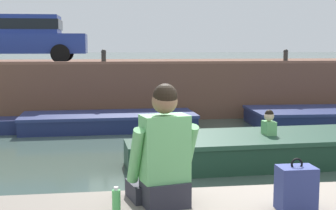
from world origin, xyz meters
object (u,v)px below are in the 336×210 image
(motorboat_passing, at_px, (293,147))
(bottle_drink, at_px, (116,201))
(car_left_inner_blue, at_px, (24,37))
(mooring_bollard_mid, at_px, (104,56))
(person_seated_left, at_px, (163,158))
(boat_moored_central_navy, at_px, (101,122))
(backpack_on_ledge, at_px, (295,188))
(mooring_bollard_east, at_px, (286,56))

(motorboat_passing, relative_size, bottle_drink, 30.61)
(car_left_inner_blue, bearing_deg, motorboat_passing, -50.35)
(mooring_bollard_mid, xyz_separation_m, person_seated_left, (0.42, -10.78, -0.60))
(motorboat_passing, relative_size, car_left_inner_blue, 1.49)
(boat_moored_central_navy, relative_size, car_left_inner_blue, 1.33)
(person_seated_left, bearing_deg, backpack_on_ledge, -15.36)
(boat_moored_central_navy, height_order, bottle_drink, bottle_drink)
(bottle_drink, relative_size, backpack_on_ledge, 0.50)
(car_left_inner_blue, relative_size, mooring_bollard_east, 9.44)
(motorboat_passing, height_order, mooring_bollard_east, mooring_bollard_east)
(mooring_bollard_east, xyz_separation_m, person_seated_left, (-5.35, -10.78, -0.60))
(motorboat_passing, distance_m, car_left_inner_blue, 10.01)
(motorboat_passing, xyz_separation_m, backpack_on_ledge, (-2.22, -5.27, 0.88))
(motorboat_passing, relative_size, mooring_bollard_mid, 14.03)
(motorboat_passing, xyz_separation_m, bottle_drink, (-3.58, -5.17, 0.81))
(boat_moored_central_navy, relative_size, bottle_drink, 27.45)
(mooring_bollard_east, bearing_deg, person_seated_left, -116.39)
(boat_moored_central_navy, distance_m, mooring_bollard_east, 6.36)
(boat_moored_central_navy, xyz_separation_m, backpack_on_ledge, (1.52, -9.37, 0.94))
(boat_moored_central_navy, relative_size, mooring_bollard_mid, 12.58)
(motorboat_passing, bearing_deg, mooring_bollard_mid, 122.17)
(mooring_bollard_mid, distance_m, mooring_bollard_east, 5.77)
(car_left_inner_blue, height_order, mooring_bollard_mid, car_left_inner_blue)
(backpack_on_ledge, bearing_deg, mooring_bollard_mid, 97.27)
(boat_moored_central_navy, bearing_deg, motorboat_passing, -47.55)
(person_seated_left, relative_size, backpack_on_ledge, 2.37)
(boat_moored_central_navy, xyz_separation_m, mooring_bollard_mid, (0.11, 1.68, 1.74))
(motorboat_passing, relative_size, backpack_on_ledge, 15.30)
(bottle_drink, bearing_deg, car_left_inner_blue, 101.74)
(boat_moored_central_navy, relative_size, mooring_bollard_east, 12.58)
(motorboat_passing, xyz_separation_m, car_left_inner_blue, (-6.22, 7.51, 2.29))
(car_left_inner_blue, bearing_deg, mooring_bollard_east, -11.71)
(person_seated_left, bearing_deg, car_left_inner_blue, 103.52)
(boat_moored_central_navy, distance_m, backpack_on_ledge, 9.53)
(boat_moored_central_navy, xyz_separation_m, motorboat_passing, (3.74, -4.09, 0.06))
(mooring_bollard_mid, relative_size, mooring_bollard_east, 1.00)
(boat_moored_central_navy, xyz_separation_m, car_left_inner_blue, (-2.48, 3.41, 2.35))
(mooring_bollard_mid, bearing_deg, person_seated_left, -87.76)
(boat_moored_central_navy, distance_m, mooring_bollard_mid, 2.43)
(motorboat_passing, xyz_separation_m, person_seated_left, (-3.21, -5.00, 1.09))
(motorboat_passing, height_order, bottle_drink, bottle_drink)
(motorboat_passing, bearing_deg, car_left_inner_blue, 129.65)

